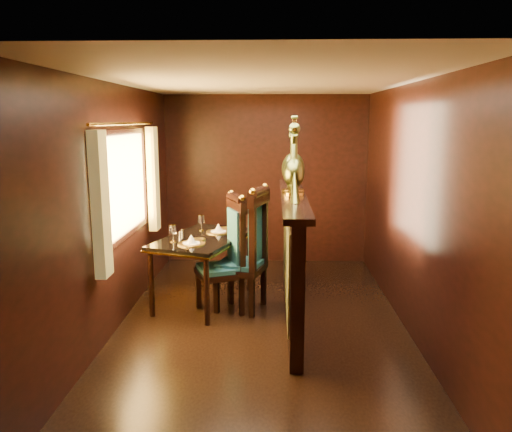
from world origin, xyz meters
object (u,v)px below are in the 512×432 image
object	(u,v)px
peacock_right	(293,155)
peacock_left	(294,160)
dining_table	(203,243)
chair_left	(230,250)
chair_right	(251,246)

from	to	relation	value
peacock_right	peacock_left	bearing A→B (deg)	-90.00
dining_table	peacock_right	xyz separation A→B (m)	(1.03, -0.28, 1.05)
dining_table	chair_left	distance (m)	0.42
dining_table	chair_left	xyz separation A→B (m)	(0.34, -0.26, -0.02)
dining_table	peacock_right	world-z (taller)	peacock_right
dining_table	peacock_right	size ratio (longest dim) A/B	1.88
chair_right	peacock_left	distance (m)	1.10
chair_left	peacock_right	world-z (taller)	peacock_right
chair_left	peacock_left	distance (m)	1.25
dining_table	chair_right	bearing A→B (deg)	-3.66
chair_left	peacock_right	xyz separation A→B (m)	(0.69, -0.03, 1.06)
peacock_left	chair_right	bearing A→B (deg)	152.37
chair_left	peacock_right	distance (m)	1.27
dining_table	peacock_left	distance (m)	1.52
peacock_left	chair_left	bearing A→B (deg)	162.35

